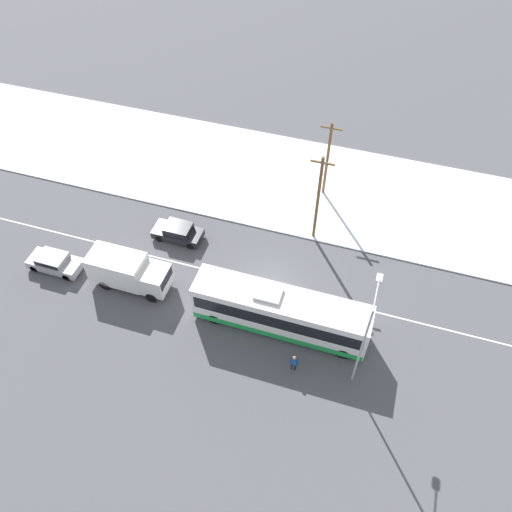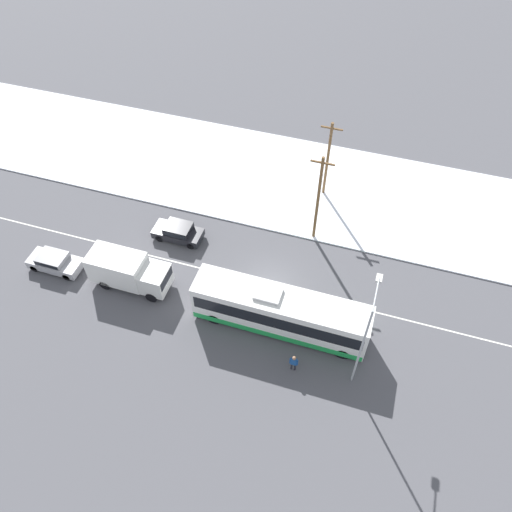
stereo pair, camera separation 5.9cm
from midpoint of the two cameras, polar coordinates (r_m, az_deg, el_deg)
The scene contains 11 objects.
ground_plane at distance 38.37m, azimuth 1.40°, elevation -3.37°, with size 120.00×120.00×0.00m, color #4C4C51.
snow_lot at distance 46.41m, azimuth 5.69°, elevation 8.08°, with size 80.00×12.97×0.12m.
lane_marking_center at distance 38.36m, azimuth 1.40°, elevation -3.36°, with size 60.00×0.12×0.00m.
city_bus at distance 34.84m, azimuth 2.78°, elevation -6.39°, with size 12.34×2.57×3.61m.
box_truck at distance 38.46m, azimuth -14.50°, elevation -1.63°, with size 6.07×2.30×2.82m.
sedan_car at distance 41.45m, azimuth -8.94°, elevation 2.79°, with size 4.07×1.80×1.45m.
parked_car_near_truck at distance 41.91m, azimuth -22.10°, elevation -0.61°, with size 4.19×1.80×1.38m.
pedestrian_at_stop at distance 33.73m, azimuth 4.32°, elevation -11.97°, with size 0.59×0.26×1.64m.
streetlamp at distance 30.68m, azimuth 12.38°, elevation -8.48°, with size 0.36×2.90×8.09m.
utility_pole_roadside at distance 38.86m, azimuth 7.06°, elevation 6.56°, with size 1.80×0.24×8.29m.
utility_pole_snowlot at distance 43.38m, azimuth 8.13°, elevation 10.98°, with size 1.80×0.24×7.44m.
Camera 1 is at (6.04, -22.42, 30.55)m, focal length 35.00 mm.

